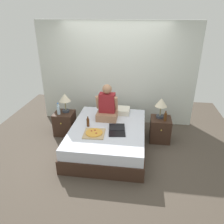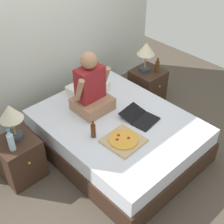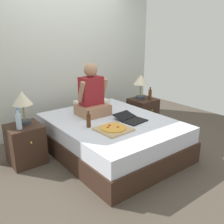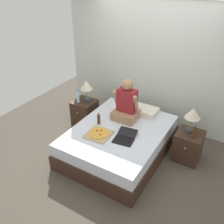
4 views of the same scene
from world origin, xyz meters
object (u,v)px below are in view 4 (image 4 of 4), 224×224
(lamp_on_right_nightstand, at_px, (193,115))
(beer_bottle, at_px, (194,133))
(nightstand_left, at_px, (85,112))
(water_bottle, at_px, (78,97))
(bed, at_px, (119,141))
(nightstand_right, at_px, (188,146))
(laptop, at_px, (125,138))
(pizza_box, at_px, (99,134))
(person_seated, at_px, (126,105))
(lamp_on_left_nightstand, at_px, (86,86))
(beer_bottle_on_bed, at_px, (99,119))

(lamp_on_right_nightstand, distance_m, beer_bottle, 0.29)
(nightstand_left, height_order, water_bottle, water_bottle)
(nightstand_left, distance_m, lamp_on_right_nightstand, 2.27)
(bed, height_order, nightstand_right, nightstand_right)
(laptop, height_order, pizza_box, laptop)
(beer_bottle, height_order, pizza_box, beer_bottle)
(lamp_on_right_nightstand, height_order, beer_bottle, lamp_on_right_nightstand)
(bed, bearing_deg, person_seated, 100.89)
(lamp_on_left_nightstand, xyz_separation_m, lamp_on_right_nightstand, (2.15, 0.00, 0.00))
(nightstand_right, height_order, beer_bottle, beer_bottle)
(beer_bottle_on_bed, bearing_deg, laptop, -14.98)
(lamp_on_left_nightstand, distance_m, laptop, 1.51)
(laptop, bearing_deg, nightstand_left, 153.13)
(bed, relative_size, nightstand_left, 3.69)
(nightstand_right, relative_size, lamp_on_right_nightstand, 1.19)
(person_seated, bearing_deg, beer_bottle, -0.58)
(lamp_on_left_nightstand, relative_size, beer_bottle_on_bed, 2.05)
(nightstand_left, xyz_separation_m, water_bottle, (-0.08, -0.09, 0.38))
(beer_bottle_on_bed, bearing_deg, pizza_box, -57.08)
(nightstand_left, height_order, lamp_on_right_nightstand, lamp_on_right_nightstand)
(lamp_on_left_nightstand, relative_size, nightstand_right, 0.84)
(lamp_on_right_nightstand, bearing_deg, beer_bottle_on_bed, -159.57)
(nightstand_right, distance_m, person_seated, 1.30)
(lamp_on_right_nightstand, distance_m, laptop, 1.18)
(nightstand_left, relative_size, lamp_on_left_nightstand, 1.19)
(water_bottle, distance_m, pizza_box, 1.21)
(nightstand_right, distance_m, pizza_box, 1.57)
(person_seated, bearing_deg, bed, -79.11)
(lamp_on_left_nightstand, height_order, lamp_on_right_nightstand, same)
(bed, relative_size, water_bottle, 7.17)
(lamp_on_left_nightstand, relative_size, lamp_on_right_nightstand, 1.00)
(beer_bottle, bearing_deg, lamp_on_right_nightstand, 123.69)
(water_bottle, relative_size, beer_bottle_on_bed, 1.25)
(pizza_box, relative_size, beer_bottle_on_bed, 1.91)
(beer_bottle, xyz_separation_m, laptop, (-0.97, -0.57, -0.11))
(bed, distance_m, nightstand_right, 1.20)
(nightstand_left, bearing_deg, beer_bottle, -2.50)
(nightstand_left, bearing_deg, nightstand_right, 0.00)
(lamp_on_left_nightstand, xyz_separation_m, water_bottle, (-0.12, -0.14, -0.22))
(bed, xyz_separation_m, laptop, (0.21, -0.20, 0.28))
(water_bottle, bearing_deg, bed, -17.86)
(person_seated, bearing_deg, laptop, -63.79)
(laptop, relative_size, pizza_box, 1.08)
(water_bottle, xyz_separation_m, lamp_on_right_nightstand, (2.27, 0.14, 0.22))
(water_bottle, relative_size, lamp_on_right_nightstand, 0.61)
(nightstand_left, distance_m, person_seated, 1.16)
(bed, distance_m, lamp_on_left_nightstand, 1.34)
(bed, bearing_deg, nightstand_left, 156.89)
(beer_bottle, distance_m, person_seated, 1.26)
(person_seated, bearing_deg, lamp_on_right_nightstand, 6.79)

